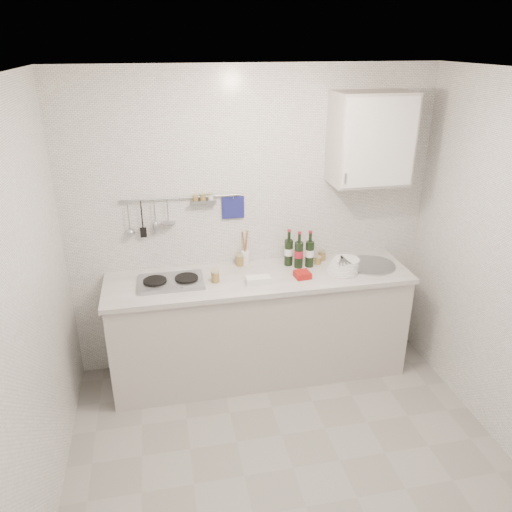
{
  "coord_description": "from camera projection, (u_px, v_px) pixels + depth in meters",
  "views": [
    {
      "loc": [
        -0.75,
        -2.41,
        2.66
      ],
      "look_at": [
        -0.07,
        0.9,
        1.18
      ],
      "focal_mm": 35.0,
      "sensor_mm": 36.0,
      "label": 1
    }
  ],
  "objects": [
    {
      "name": "ceiling",
      "position": [
        308.0,
        75.0,
        2.36
      ],
      "size": [
        3.0,
        3.0,
        0.0
      ],
      "primitive_type": "plane",
      "rotation": [
        3.14,
        0.0,
        0.0
      ],
      "color": "silver",
      "rests_on": "back_wall"
    },
    {
      "name": "counter",
      "position": [
        260.0,
        328.0,
        4.18
      ],
      "size": [
        2.44,
        0.64,
        0.96
      ],
      "color": "#B6AFA8",
      "rests_on": "floor"
    },
    {
      "name": "jar_b",
      "position": [
        322.0,
        255.0,
        4.25
      ],
      "size": [
        0.07,
        0.07,
        0.08
      ],
      "rotation": [
        0.0,
        0.0,
        -0.02
      ],
      "color": "olive",
      "rests_on": "counter"
    },
    {
      "name": "plate_stack_hob",
      "position": [
        183.0,
        278.0,
        3.91
      ],
      "size": [
        0.3,
        0.3,
        0.03
      ],
      "rotation": [
        0.0,
        0.0,
        -0.16
      ],
      "color": "#4E77B2",
      "rests_on": "counter"
    },
    {
      "name": "wall_rail",
      "position": [
        178.0,
        210.0,
        3.91
      ],
      "size": [
        0.98,
        0.09,
        0.34
      ],
      "color": "#93969B",
      "rests_on": "back_wall"
    },
    {
      "name": "butter_dish",
      "position": [
        258.0,
        280.0,
        3.84
      ],
      "size": [
        0.19,
        0.09,
        0.06
      ],
      "primitive_type": "cube",
      "rotation": [
        0.0,
        0.0,
        -0.01
      ],
      "color": "white",
      "rests_on": "counter"
    },
    {
      "name": "floor",
      "position": [
        293.0,
        468.0,
        3.36
      ],
      "size": [
        3.0,
        3.0,
        0.0
      ],
      "primitive_type": "plane",
      "color": "gray",
      "rests_on": "ground"
    },
    {
      "name": "jar_a",
      "position": [
        240.0,
        260.0,
        4.15
      ],
      "size": [
        0.07,
        0.07,
        0.1
      ],
      "rotation": [
        0.0,
        0.0,
        0.38
      ],
      "color": "olive",
      "rests_on": "counter"
    },
    {
      "name": "jar_d",
      "position": [
        215.0,
        276.0,
        3.86
      ],
      "size": [
        0.07,
        0.07,
        0.09
      ],
      "rotation": [
        0.0,
        0.0,
        -0.01
      ],
      "color": "olive",
      "rests_on": "counter"
    },
    {
      "name": "plate_stack_sink",
      "position": [
        344.0,
        266.0,
        4.03
      ],
      "size": [
        0.27,
        0.26,
        0.11
      ],
      "rotation": [
        0.0,
        0.0,
        -0.18
      ],
      "color": "white",
      "rests_on": "counter"
    },
    {
      "name": "wine_bottles",
      "position": [
        299.0,
        249.0,
        4.09
      ],
      "size": [
        0.24,
        0.14,
        0.31
      ],
      "rotation": [
        0.0,
        0.0,
        -0.37
      ],
      "color": "black",
      "rests_on": "counter"
    },
    {
      "name": "wall_left",
      "position": [
        21.0,
        334.0,
        2.59
      ],
      "size": [
        0.02,
        2.8,
        2.5
      ],
      "primitive_type": "cube",
      "color": "silver",
      "rests_on": "floor"
    },
    {
      "name": "jar_c",
      "position": [
        318.0,
        260.0,
        4.18
      ],
      "size": [
        0.06,
        0.06,
        0.07
      ],
      "rotation": [
        0.0,
        0.0,
        -0.33
      ],
      "color": "olive",
      "rests_on": "counter"
    },
    {
      "name": "back_wall",
      "position": [
        252.0,
        224.0,
        4.12
      ],
      "size": [
        3.0,
        0.02,
        2.5
      ],
      "primitive_type": "cube",
      "color": "silver",
      "rests_on": "floor"
    },
    {
      "name": "strawberry_punnet",
      "position": [
        302.0,
        275.0,
        3.95
      ],
      "size": [
        0.13,
        0.13,
        0.05
      ],
      "primitive_type": "cube",
      "rotation": [
        0.0,
        0.0,
        0.11
      ],
      "color": "#B21713",
      "rests_on": "counter"
    },
    {
      "name": "wall_cabinet",
      "position": [
        371.0,
        139.0,
        3.84
      ],
      "size": [
        0.6,
        0.38,
        0.7
      ],
      "color": "#B6AFA8",
      "rests_on": "back_wall"
    },
    {
      "name": "utensil_crock",
      "position": [
        245.0,
        256.0,
        4.17
      ],
      "size": [
        0.07,
        0.07,
        0.3
      ],
      "rotation": [
        0.0,
        0.0,
        0.42
      ],
      "color": "white",
      "rests_on": "counter"
    }
  ]
}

